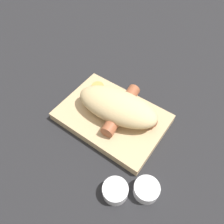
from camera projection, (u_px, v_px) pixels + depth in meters
name	position (u px, v px, depth m)	size (l,w,h in m)	color
ground_plane	(112.00, 120.00, 0.54)	(3.00, 3.00, 0.00)	#232326
food_tray	(112.00, 117.00, 0.53)	(0.25, 0.17, 0.02)	tan
bread_roll	(117.00, 106.00, 0.50)	(0.20, 0.12, 0.06)	#DBBC84
sausage	(121.00, 109.00, 0.51)	(0.18, 0.15, 0.03)	#9E5638
pickled_veggies	(99.00, 90.00, 0.56)	(0.06, 0.07, 0.00)	orange
condiment_cup_near	(115.00, 191.00, 0.42)	(0.05, 0.05, 0.03)	white
condiment_cup_far	(146.00, 190.00, 0.42)	(0.05, 0.05, 0.03)	white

